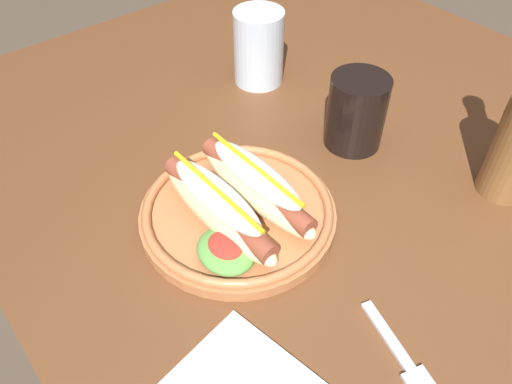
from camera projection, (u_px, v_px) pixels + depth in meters
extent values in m
cube|color=brown|center=(385.00, 185.00, 0.72)|extent=(1.35, 0.99, 0.04)
cylinder|color=brown|center=(31.00, 244.00, 1.12)|extent=(0.06, 0.06, 0.70)
cylinder|color=brown|center=(299.00, 107.00, 1.49)|extent=(0.06, 0.06, 0.70)
cylinder|color=#B77042|center=(238.00, 215.00, 0.65)|extent=(0.25, 0.25, 0.02)
torus|color=#B77042|center=(238.00, 208.00, 0.64)|extent=(0.24, 0.24, 0.01)
ellipsoid|color=beige|center=(218.00, 211.00, 0.61)|extent=(0.21, 0.05, 0.04)
cylinder|color=brown|center=(218.00, 206.00, 0.61)|extent=(0.20, 0.03, 0.03)
ellipsoid|color=silver|center=(217.00, 196.00, 0.59)|extent=(0.16, 0.04, 0.02)
cylinder|color=yellow|center=(216.00, 190.00, 0.59)|extent=(0.17, 0.01, 0.01)
ellipsoid|color=beige|center=(256.00, 189.00, 0.64)|extent=(0.21, 0.05, 0.04)
cylinder|color=brown|center=(256.00, 184.00, 0.63)|extent=(0.20, 0.03, 0.03)
ellipsoid|color=silver|center=(256.00, 174.00, 0.62)|extent=(0.16, 0.04, 0.02)
cylinder|color=yellow|center=(256.00, 168.00, 0.61)|extent=(0.17, 0.01, 0.01)
ellipsoid|color=#5B9942|center=(226.00, 251.00, 0.58)|extent=(0.08, 0.06, 0.02)
ellipsoid|color=red|center=(226.00, 245.00, 0.57)|extent=(0.05, 0.04, 0.01)
cube|color=silver|center=(387.00, 335.00, 0.53)|extent=(0.08, 0.04, 0.00)
cylinder|color=black|center=(356.00, 112.00, 0.72)|extent=(0.09, 0.09, 0.11)
cylinder|color=silver|center=(259.00, 47.00, 0.84)|extent=(0.08, 0.08, 0.12)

